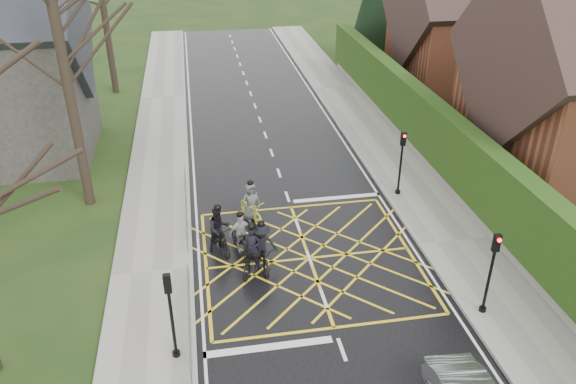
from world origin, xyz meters
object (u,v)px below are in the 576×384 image
object	(u,v)px
cyclist_front	(241,237)
cyclist_lead	(251,206)
cyclist_back	(219,233)
cyclist_mid	(262,250)
cyclist_rear	(253,255)

from	to	relation	value
cyclist_front	cyclist_lead	xyz separation A→B (m)	(0.68, 2.29, 0.00)
cyclist_lead	cyclist_back	bearing A→B (deg)	-146.90
cyclist_back	cyclist_lead	world-z (taller)	cyclist_back
cyclist_mid	cyclist_front	bearing A→B (deg)	114.05
cyclist_back	cyclist_front	distance (m)	0.86
cyclist_rear	cyclist_lead	world-z (taller)	cyclist_rear
cyclist_lead	cyclist_front	bearing A→B (deg)	-127.20
cyclist_mid	cyclist_front	size ratio (longest dim) A/B	1.16
cyclist_front	cyclist_lead	size ratio (longest dim) A/B	0.89
cyclist_mid	cyclist_lead	bearing A→B (deg)	83.89
cyclist_rear	cyclist_lead	xyz separation A→B (m)	(0.37, 3.61, 0.00)
cyclist_back	cyclist_lead	xyz separation A→B (m)	(1.50, 2.05, -0.11)
cyclist_back	cyclist_lead	distance (m)	2.54
cyclist_rear	cyclist_front	bearing A→B (deg)	128.19
cyclist_back	cyclist_mid	distance (m)	2.07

